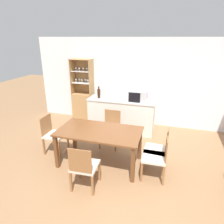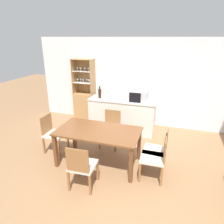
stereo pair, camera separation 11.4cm
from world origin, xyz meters
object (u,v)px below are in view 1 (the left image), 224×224
Objects in this scene: dining_chair_head_far at (111,129)px; microwave at (138,96)px; dining_chair_side_right_near at (157,157)px; display_cabinet at (83,102)px; dining_table at (99,135)px; dining_chair_side_left_far at (53,134)px; dining_chair_head_near at (84,167)px; wine_bottle at (99,93)px; dining_chair_side_right_far at (158,150)px.

microwave is at bearing -119.42° from dining_chair_head_far.
dining_chair_head_far and dining_chair_side_right_near have the same top height.
dining_chair_side_right_near is 1.85× the size of microwave.
display_cabinet is at bearing 164.16° from microwave.
dining_chair_head_far is at bearing 89.97° from dining_table.
dining_chair_side_left_far is (-1.18, 0.14, -0.22)m from dining_table.
dining_chair_head_near is 2.59m from wine_bottle.
microwave is 1.41× the size of wine_bottle.
display_cabinet is 3.26m from dining_chair_head_near.
microwave is at bearing 75.43° from dining_chair_head_near.
dining_chair_head_far and dining_chair_side_right_far have the same top height.
dining_chair_head_near is at bearing -76.09° from wine_bottle.
dining_table is 1.93× the size of dining_chair_side_right_far.
wine_bottle is at bearing 100.78° from dining_chair_head_near.
dining_chair_head_near is (1.34, -2.97, -0.14)m from display_cabinet.
display_cabinet is 2.05m from dining_chair_side_left_far.
dining_chair_side_left_far and dining_chair_side_right_far have the same top height.
wine_bottle reaches higher than dining_table.
wine_bottle is at bearing -35.81° from display_cabinet.
wine_bottle reaches higher than dining_chair_side_right_near.
dining_chair_side_right_far is at bearing -39.07° from display_cabinet.
dining_chair_head_far is 2.61× the size of wine_bottle.
display_cabinet is 1.02m from wine_bottle.
dining_chair_head_far is (1.33, -1.38, -0.14)m from display_cabinet.
dining_chair_head_near is 1.00× the size of dining_chair_side_right_near.
dining_chair_head_near is 1.85× the size of microwave.
microwave is 1.10m from wine_bottle.
dining_chair_head_far is 1.35m from dining_chair_side_left_far.
dining_chair_side_left_far is 2.38m from dining_chair_side_right_near.
microwave is (0.50, 2.45, 0.63)m from dining_chair_head_near.
dining_chair_head_far is at bearing 64.62° from dining_chair_side_right_far.
dining_chair_head_near is (0.00, -0.79, -0.22)m from dining_table.
dining_chair_side_right_far is (2.52, -2.04, -0.14)m from display_cabinet.
dining_table is at bearing -106.75° from microwave.
dining_chair_side_right_far is 1.78m from microwave.
wine_bottle is at bearing -54.33° from dining_chair_head_far.
display_cabinet is 5.75× the size of wine_bottle.
display_cabinet reaches higher than dining_table.
dining_chair_head_near is 2.61× the size of wine_bottle.
display_cabinet reaches higher than wine_bottle.
dining_chair_head_near and dining_chair_side_right_near have the same top height.
dining_chair_side_left_far and dining_chair_side_right_near have the same top height.
wine_bottle is (-1.78, 1.78, 0.62)m from dining_chair_side_right_near.
dining_chair_side_right_near is 2.02m from microwave.
dining_chair_side_right_far is (1.18, 0.93, 0.00)m from dining_chair_head_near.
dining_chair_side_left_far is (-1.18, -0.66, 0.00)m from dining_chair_head_far.
microwave is at bearing 19.14° from dining_chair_side_right_near.
microwave is (0.50, 1.66, 0.41)m from dining_table.
dining_chair_head_far is (0.00, 0.79, -0.22)m from dining_table.
dining_chair_head_near and dining_chair_side_right_far have the same top height.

